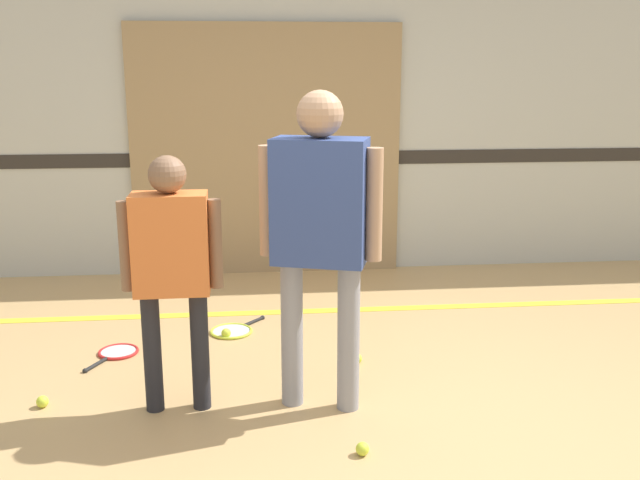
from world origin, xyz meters
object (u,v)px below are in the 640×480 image
(tennis_ball_stray_left, at_px, (42,402))
(tennis_ball_stray_right, at_px, (357,359))
(racket_spare_on_floor, at_px, (233,330))
(tennis_ball_by_spare_racket, at_px, (226,333))
(person_instructor, at_px, (320,218))
(tennis_ball_near_instructor, at_px, (362,449))
(racket_second_spare, at_px, (116,353))
(person_student_left, at_px, (171,257))

(tennis_ball_stray_left, relative_size, tennis_ball_stray_right, 1.00)
(racket_spare_on_floor, distance_m, tennis_ball_by_spare_racket, 0.12)
(tennis_ball_stray_left, bearing_deg, racket_spare_on_floor, 45.91)
(person_instructor, distance_m, tennis_ball_near_instructor, 1.17)
(tennis_ball_by_spare_racket, xyz_separation_m, tennis_ball_stray_right, (0.83, -0.52, 0.00))
(tennis_ball_stray_left, xyz_separation_m, tennis_ball_stray_right, (1.80, 0.42, 0.00))
(racket_spare_on_floor, distance_m, racket_second_spare, 0.82)
(tennis_ball_stray_right, bearing_deg, tennis_ball_by_spare_racket, 147.98)
(racket_second_spare, height_order, tennis_ball_stray_left, tennis_ball_stray_left)
(racket_second_spare, bearing_deg, racket_spare_on_floor, 141.22)
(person_instructor, height_order, tennis_ball_stray_left, person_instructor)
(person_student_left, relative_size, tennis_ball_stray_right, 21.00)
(person_student_left, bearing_deg, tennis_ball_by_spare_racket, 76.79)
(racket_second_spare, relative_size, tennis_ball_by_spare_racket, 7.30)
(tennis_ball_by_spare_racket, height_order, tennis_ball_stray_right, same)
(person_student_left, xyz_separation_m, racket_second_spare, (-0.48, 0.80, -0.85))
(tennis_ball_stray_right, bearing_deg, racket_second_spare, 169.01)
(person_student_left, bearing_deg, racket_second_spare, 120.04)
(tennis_ball_stray_left, bearing_deg, person_instructor, -4.53)
(person_instructor, height_order, tennis_ball_by_spare_racket, person_instructor)
(tennis_ball_stray_left, bearing_deg, tennis_ball_stray_right, 13.07)
(person_instructor, bearing_deg, racket_second_spare, 163.28)
(person_student_left, distance_m, tennis_ball_stray_right, 1.43)
(tennis_ball_by_spare_racket, bearing_deg, tennis_ball_stray_right, -32.02)
(racket_second_spare, xyz_separation_m, tennis_ball_stray_right, (1.53, -0.30, 0.02))
(person_student_left, xyz_separation_m, tennis_ball_stray_left, (-0.75, 0.08, -0.82))
(tennis_ball_near_instructor, bearing_deg, tennis_ball_by_spare_racket, 113.64)
(racket_second_spare, distance_m, tennis_ball_stray_right, 1.56)
(racket_spare_on_floor, distance_m, tennis_ball_stray_left, 1.46)
(person_student_left, distance_m, tennis_ball_near_instructor, 1.37)
(racket_spare_on_floor, xyz_separation_m, racket_second_spare, (-0.75, -0.33, -0.00))
(person_instructor, height_order, racket_second_spare, person_instructor)
(person_instructor, bearing_deg, tennis_ball_by_spare_racket, 134.43)
(person_instructor, relative_size, tennis_ball_near_instructor, 25.87)
(racket_second_spare, height_order, tennis_ball_near_instructor, tennis_ball_near_instructor)
(tennis_ball_stray_left, bearing_deg, person_student_left, -6.32)
(tennis_ball_by_spare_racket, xyz_separation_m, tennis_ball_stray_left, (-0.97, -0.94, 0.00))
(person_student_left, height_order, racket_spare_on_floor, person_student_left)
(racket_spare_on_floor, height_order, tennis_ball_near_instructor, tennis_ball_near_instructor)
(tennis_ball_by_spare_racket, relative_size, tennis_ball_stray_left, 1.00)
(person_instructor, distance_m, tennis_ball_by_spare_racket, 1.57)
(tennis_ball_by_spare_racket, bearing_deg, racket_second_spare, -162.41)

